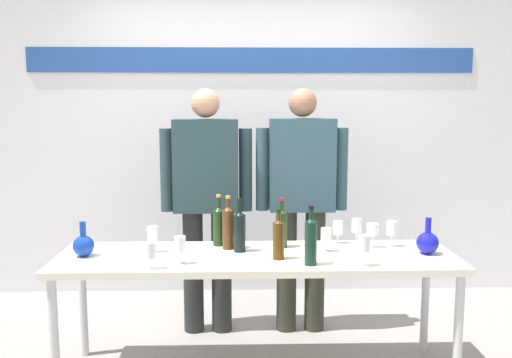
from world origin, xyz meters
The scene contains 21 objects.
back_wall centered at (0.00, 1.53, 1.50)m, with size 5.22×0.11×3.00m.
display_table centered at (0.00, 0.00, 0.67)m, with size 2.32×0.64×0.73m.
decanter_blue_left centered at (-1.00, -0.01, 0.80)m, with size 0.12×0.12×0.21m.
decanter_blue_right centered at (1.00, -0.01, 0.80)m, with size 0.13×0.13×0.22m.
presenter_left centered at (-0.33, 0.64, 0.98)m, with size 0.63×0.22×1.70m.
presenter_right centered at (0.33, 0.64, 0.98)m, with size 0.63×0.22×1.71m.
wine_bottle_0 centered at (-0.10, 0.07, 0.86)m, with size 0.07×0.07×0.32m.
wine_bottle_1 centered at (0.16, 0.17, 0.86)m, with size 0.07×0.07×0.31m.
wine_bottle_2 centered at (-0.23, 0.22, 0.86)m, with size 0.07×0.07×0.32m.
wine_bottle_3 centered at (0.29, -0.21, 0.87)m, with size 0.07×0.07×0.33m.
wine_bottle_4 centered at (0.12, -0.09, 0.86)m, with size 0.07×0.07×0.29m.
wine_bottle_5 centered at (-0.17, 0.14, 0.87)m, with size 0.07×0.07×0.33m.
wine_glass_left_0 centered at (-0.57, -0.26, 0.83)m, with size 0.06×0.06×0.14m.
wine_glass_left_1 centered at (-0.61, 0.07, 0.84)m, with size 0.06×0.06×0.15m.
wine_glass_left_2 centered at (-0.42, -0.17, 0.84)m, with size 0.06×0.06×0.15m.
wine_glass_right_0 centered at (0.52, 0.25, 0.83)m, with size 0.06×0.06×0.14m.
wine_glass_right_1 centered at (0.83, 0.16, 0.84)m, with size 0.06×0.06×0.16m.
wine_glass_right_2 centered at (0.63, 0.23, 0.85)m, with size 0.06×0.06×0.16m.
wine_glass_right_3 centered at (0.41, 0.06, 0.83)m, with size 0.06×0.06×0.14m.
wine_glass_right_4 centered at (0.57, -0.24, 0.85)m, with size 0.07×0.07×0.17m.
wine_glass_right_5 centered at (0.71, 0.14, 0.84)m, with size 0.07×0.07×0.15m.
Camera 1 is at (-0.09, -3.10, 1.61)m, focal length 38.52 mm.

